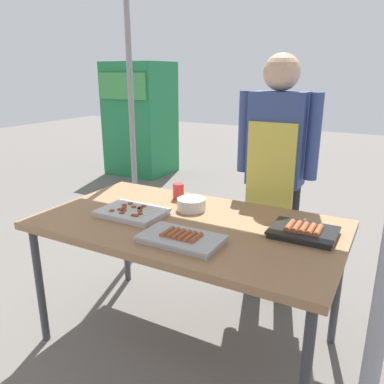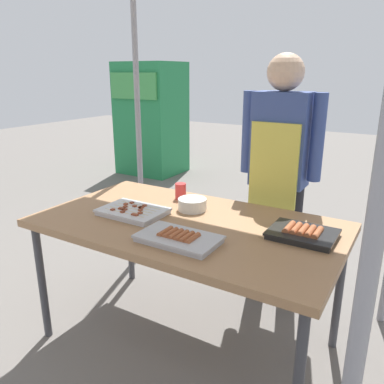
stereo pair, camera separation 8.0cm
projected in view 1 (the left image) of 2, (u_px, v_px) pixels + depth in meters
The scene contains 9 objects.
ground_plane at pixel (188, 340), 2.27m from camera, with size 18.00×18.00×0.00m, color #66605B.
stall_table at pixel (188, 231), 2.06m from camera, with size 1.60×0.90×0.75m.
tray_grilled_sausages at pixel (303, 232), 1.86m from camera, with size 0.31×0.25×0.05m.
tray_meat_skewers at pixel (132, 212), 2.13m from camera, with size 0.36×0.25×0.04m.
tray_pork_links at pixel (181, 238), 1.79m from camera, with size 0.38×0.22×0.05m.
condiment_bowl at pixel (191, 204), 2.21m from camera, with size 0.16×0.16×0.07m, color silver.
drink_cup_near_edge at pixel (178, 191), 2.39m from camera, with size 0.07×0.07×0.10m, color red.
vendor_woman at pixel (276, 162), 2.45m from camera, with size 0.52×0.23×1.62m.
neighbor_stall_left at pixel (140, 119), 5.84m from camera, with size 0.89×0.80×1.65m.
Camera 1 is at (0.93, -1.66, 1.51)m, focal length 36.08 mm.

